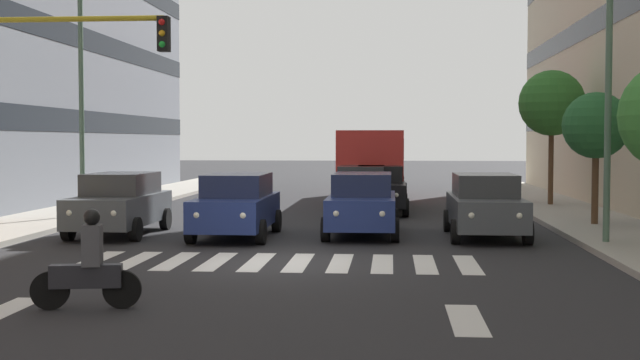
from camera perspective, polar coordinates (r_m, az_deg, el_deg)
ground_plane at (r=18.16m, az=-2.88°, el=-5.62°), size 180.00×180.00×0.00m
crosswalk_markings at (r=18.16m, az=-2.88°, el=-5.61°), size 8.55×2.80×0.01m
lane_arrow_0 at (r=12.63m, az=9.95°, el=-9.34°), size 0.50×2.20×0.01m
lane_arrow_1 at (r=13.92m, az=-20.84°, el=-8.34°), size 0.50×2.20×0.01m
car_0 at (r=23.01m, az=11.18°, el=-1.68°), size 2.02×4.44×1.72m
car_1 at (r=23.14m, az=2.89°, el=-1.61°), size 2.02×4.44×1.72m
car_2 at (r=22.75m, az=-5.71°, el=-1.69°), size 2.02×4.44×1.72m
car_3 at (r=23.93m, az=-13.46°, el=-1.54°), size 2.02×4.44×1.72m
car_row2_0 at (r=29.65m, az=2.85°, el=-0.66°), size 2.02×4.44×1.72m
car_row2_1 at (r=30.33m, az=4.11°, el=-0.59°), size 2.02×4.44×1.72m
bus_behind_traffic at (r=36.03m, az=3.61°, el=1.49°), size 2.78×10.50×3.00m
motorcycle_with_rider at (r=13.58m, az=-15.51°, el=-5.79°), size 1.69×0.44×1.57m
traffic_light_gantry at (r=19.69m, az=-18.77°, el=5.69°), size 4.36×0.36×5.50m
street_lamp_left at (r=21.53m, az=17.88°, el=7.44°), size 2.83×0.28×7.03m
street_lamp_right at (r=28.46m, az=-15.30°, el=6.63°), size 2.39×0.28×7.45m
street_tree_1 at (r=26.10m, az=18.28°, el=3.51°), size 1.97×1.97×3.91m
street_tree_2 at (r=33.62m, az=15.50°, el=5.05°), size 2.53×2.53×5.19m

